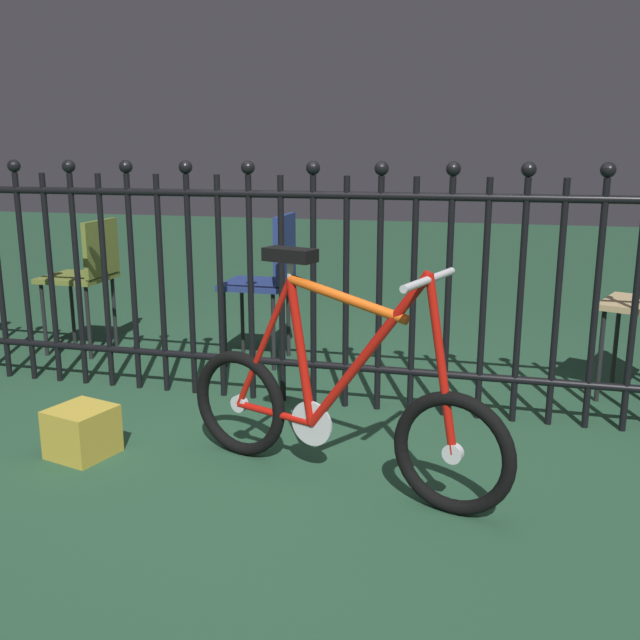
{
  "coord_description": "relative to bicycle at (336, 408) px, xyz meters",
  "views": [
    {
      "loc": [
        0.87,
        -2.61,
        1.25
      ],
      "look_at": [
        0.15,
        0.2,
        0.55
      ],
      "focal_mm": 40.02,
      "sensor_mm": 36.0,
      "label": 1
    }
  ],
  "objects": [
    {
      "name": "ground_plane",
      "position": [
        -0.3,
        0.14,
        -0.3
      ],
      "size": [
        20.0,
        20.0,
        0.0
      ],
      "primitive_type": "plane",
      "color": "#234831"
    },
    {
      "name": "iron_fence",
      "position": [
        -0.4,
        0.81,
        0.33
      ],
      "size": [
        4.59,
        0.07,
        1.24
      ],
      "color": "black",
      "rests_on": "ground"
    },
    {
      "name": "bicycle",
      "position": [
        0.0,
        0.0,
        0.0
      ],
      "size": [
        1.33,
        0.53,
        0.89
      ],
      "color": "black",
      "rests_on": "ground"
    },
    {
      "name": "chair_olive",
      "position": [
        -1.9,
        1.38,
        0.22
      ],
      "size": [
        0.39,
        0.38,
        0.83
      ],
      "color": "black",
      "rests_on": "ground"
    },
    {
      "name": "chair_navy",
      "position": [
        -0.74,
        1.44,
        0.24
      ],
      "size": [
        0.38,
        0.37,
        0.88
      ],
      "color": "black",
      "rests_on": "ground"
    },
    {
      "name": "display_crate",
      "position": [
        -1.08,
        -0.03,
        -0.19
      ],
      "size": [
        0.28,
        0.28,
        0.21
      ],
      "primitive_type": "cube",
      "rotation": [
        0.0,
        0.0,
        -0.26
      ],
      "color": "#B29933",
      "rests_on": "ground"
    }
  ]
}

